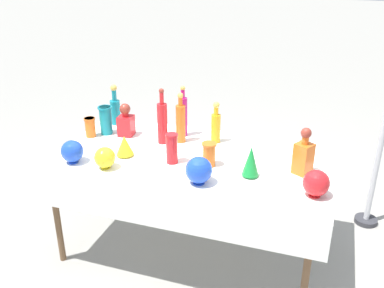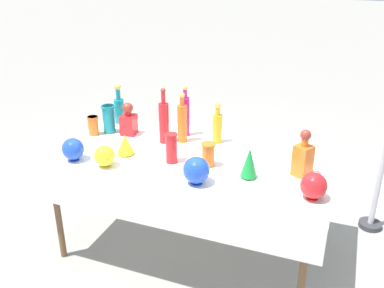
{
  "view_description": "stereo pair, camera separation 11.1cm",
  "coord_description": "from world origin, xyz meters",
  "views": [
    {
      "loc": [
        0.85,
        -2.49,
        2.04
      ],
      "look_at": [
        0.0,
        0.0,
        0.86
      ],
      "focal_mm": 40.0,
      "sensor_mm": 36.0,
      "label": 1
    },
    {
      "loc": [
        0.95,
        -2.45,
        2.04
      ],
      "look_at": [
        0.0,
        0.0,
        0.86
      ],
      "focal_mm": 40.0,
      "sensor_mm": 36.0,
      "label": 2
    }
  ],
  "objects": [
    {
      "name": "tall_bottle_3",
      "position": [
        -0.28,
        0.17,
        0.93
      ],
      "size": [
        0.07,
        0.07,
        0.41
      ],
      "color": "red",
      "rests_on": "display_table"
    },
    {
      "name": "price_tag_right",
      "position": [
        -0.07,
        -0.45,
        0.78
      ],
      "size": [
        0.06,
        0.02,
        0.03
      ],
      "primitive_type": "cube",
      "rotation": [
        -0.21,
        0.0,
        0.23
      ],
      "color": "white",
      "rests_on": "display_table"
    },
    {
      "name": "tall_bottle_0",
      "position": [
        -0.79,
        0.4,
        0.89
      ],
      "size": [
        0.08,
        0.08,
        0.33
      ],
      "color": "teal",
      "rests_on": "display_table"
    },
    {
      "name": "tall_bottle_2",
      "position": [
        -0.19,
        0.34,
        0.93
      ],
      "size": [
        0.07,
        0.07,
        0.39
      ],
      "color": "#C61972",
      "rests_on": "display_table"
    },
    {
      "name": "slender_vase_3",
      "position": [
        -0.85,
        0.1,
        0.84
      ],
      "size": [
        0.08,
        0.08,
        0.15
      ],
      "color": "orange",
      "rests_on": "display_table"
    },
    {
      "name": "round_bowl_1",
      "position": [
        0.15,
        -0.33,
        0.85
      ],
      "size": [
        0.16,
        0.16,
        0.17
      ],
      "color": "blue",
      "rests_on": "display_table"
    },
    {
      "name": "slender_vase_0",
      "position": [
        0.15,
        -0.08,
        0.85
      ],
      "size": [
        0.1,
        0.1,
        0.16
      ],
      "color": "orange",
      "rests_on": "display_table"
    },
    {
      "name": "square_decanter_0",
      "position": [
        -0.6,
        0.21,
        0.87
      ],
      "size": [
        0.12,
        0.12,
        0.25
      ],
      "color": "red",
      "rests_on": "display_table"
    },
    {
      "name": "display_table",
      "position": [
        0.0,
        -0.03,
        0.71
      ],
      "size": [
        1.89,
        1.07,
        0.76
      ],
      "color": "white",
      "rests_on": "ground"
    },
    {
      "name": "ground_plane",
      "position": [
        0.0,
        0.0,
        0.0
      ],
      "size": [
        40.0,
        40.0,
        0.0
      ],
      "primitive_type": "plane",
      "color": "gray"
    },
    {
      "name": "round_bowl_2",
      "position": [
        -0.73,
        -0.33,
        0.84
      ],
      "size": [
        0.15,
        0.15,
        0.16
      ],
      "color": "blue",
      "rests_on": "display_table"
    },
    {
      "name": "square_decanter_1",
      "position": [
        0.73,
        0.01,
        0.89
      ],
      "size": [
        0.13,
        0.13,
        0.31
      ],
      "color": "orange",
      "rests_on": "display_table"
    },
    {
      "name": "slender_vase_1",
      "position": [
        -0.76,
        0.19,
        0.88
      ],
      "size": [
        0.11,
        0.11,
        0.22
      ],
      "color": "teal",
      "rests_on": "display_table"
    },
    {
      "name": "slender_vase_2",
      "position": [
        -0.1,
        -0.12,
        0.87
      ],
      "size": [
        0.08,
        0.08,
        0.21
      ],
      "color": "red",
      "rests_on": "display_table"
    },
    {
      "name": "price_tag_left",
      "position": [
        -0.57,
        -0.45,
        0.78
      ],
      "size": [
        0.06,
        0.02,
        0.03
      ],
      "primitive_type": "cube",
      "rotation": [
        -0.21,
        0.0,
        -0.09
      ],
      "color": "white",
      "rests_on": "display_table"
    },
    {
      "name": "tall_bottle_4",
      "position": [
        0.08,
        0.3,
        0.89
      ],
      "size": [
        0.07,
        0.07,
        0.31
      ],
      "color": "orange",
      "rests_on": "display_table"
    },
    {
      "name": "price_tag_center",
      "position": [
        -0.27,
        -0.46,
        0.78
      ],
      "size": [
        0.05,
        0.02,
        0.05
      ],
      "primitive_type": "cube",
      "rotation": [
        -0.21,
        0.0,
        0.21
      ],
      "color": "white",
      "rests_on": "display_table"
    },
    {
      "name": "round_bowl_3",
      "position": [
        0.83,
        -0.25,
        0.84
      ],
      "size": [
        0.15,
        0.15,
        0.16
      ],
      "color": "red",
      "rests_on": "display_table"
    },
    {
      "name": "round_bowl_0",
      "position": [
        -0.48,
        -0.33,
        0.84
      ],
      "size": [
        0.14,
        0.14,
        0.14
      ],
      "color": "yellow",
      "rests_on": "display_table"
    },
    {
      "name": "fluted_vase_1",
      "position": [
        0.43,
        -0.14,
        0.87
      ],
      "size": [
        0.11,
        0.11,
        0.2
      ],
      "color": "#198C38",
      "rests_on": "display_table"
    },
    {
      "name": "fluted_vase_0",
      "position": [
        -0.45,
        -0.12,
        0.84
      ],
      "size": [
        0.12,
        0.12,
        0.15
      ],
      "color": "yellow",
      "rests_on": "display_table"
    },
    {
      "name": "tall_bottle_1",
      "position": [
        -0.16,
        0.23,
        0.92
      ],
      "size": [
        0.07,
        0.07,
        0.38
      ],
      "color": "orange",
      "rests_on": "display_table"
    }
  ]
}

